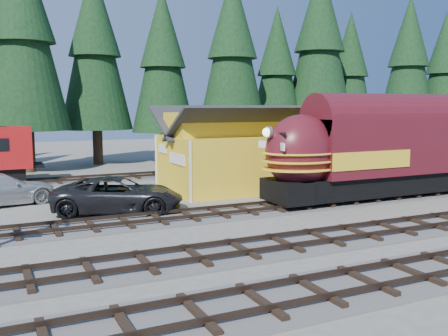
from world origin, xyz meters
name	(u,v)px	position (x,y,z in m)	size (l,w,h in m)	color
ground	(371,220)	(0.00, 0.00, 0.00)	(120.00, 120.00, 0.00)	#6B665B
track_spur	(82,180)	(-10.00, 18.00, 0.06)	(32.00, 3.20, 0.33)	#4C4947
depot	(260,142)	(0.00, 10.50, 2.96)	(12.80, 7.00, 5.30)	gold
conifer_backdrop	(239,51)	(5.63, 24.41, 10.34)	(78.60, 22.23, 17.10)	black
locomotive	(386,153)	(4.57, 4.00, 2.62)	(16.52, 3.28, 4.49)	black
pickup_truck_a	(118,195)	(-10.18, 6.66, 0.88)	(2.93, 6.35, 1.76)	black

